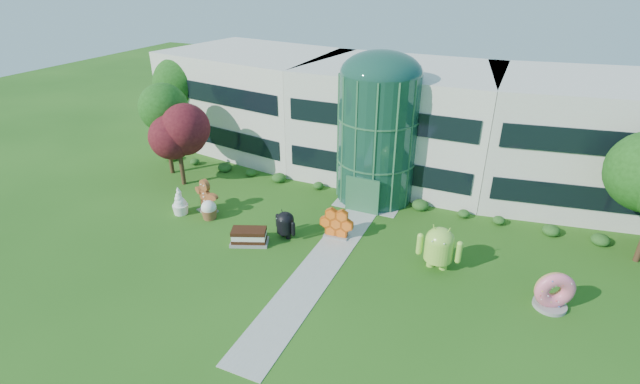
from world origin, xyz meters
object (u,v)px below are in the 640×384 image
at_px(donut, 554,290).
at_px(android_green, 439,245).
at_px(android_black, 285,223).
at_px(gingerbread, 206,195).

bearing_deg(donut, android_green, 145.55).
relative_size(android_green, android_black, 1.45).
bearing_deg(android_green, gingerbread, 178.20).
bearing_deg(gingerbread, android_black, 11.90).
relative_size(android_green, gingerbread, 1.11).
bearing_deg(gingerbread, android_green, 17.97).
height_order(donut, gingerbread, gingerbread).
distance_m(android_green, android_black, 10.23).
bearing_deg(gingerbread, donut, 15.27).
xyz_separation_m(android_black, donut, (16.59, -0.51, 0.03)).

